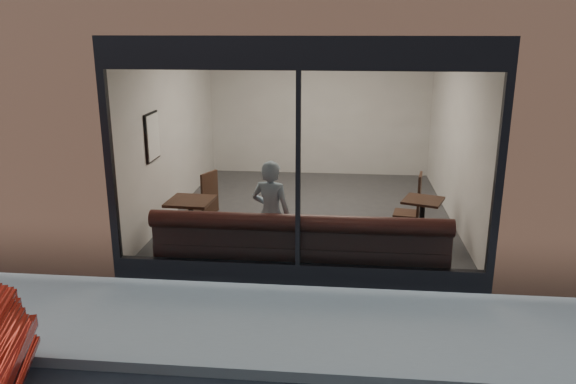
# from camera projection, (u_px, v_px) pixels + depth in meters

# --- Properties ---
(ground) EXTENTS (120.00, 120.00, 0.00)m
(ground) POSITION_uv_depth(u_px,v_px,m) (280.00, 376.00, 5.51)
(ground) COLOR black
(ground) RESTS_ON ground
(sidewalk_near) EXTENTS (40.00, 2.00, 0.01)m
(sidewalk_near) POSITION_uv_depth(u_px,v_px,m) (290.00, 324.00, 6.46)
(sidewalk_near) COLOR gray
(sidewalk_near) RESTS_ON ground
(kerb_near) EXTENTS (40.00, 0.10, 0.12)m
(kerb_near) POSITION_uv_depth(u_px,v_px,m) (280.00, 374.00, 5.45)
(kerb_near) COLOR gray
(kerb_near) RESTS_ON ground
(host_building_pier_left) EXTENTS (2.50, 12.00, 3.20)m
(host_building_pier_left) POSITION_uv_depth(u_px,v_px,m) (159.00, 103.00, 13.05)
(host_building_pier_left) COLOR brown
(host_building_pier_left) RESTS_ON ground
(host_building_pier_right) EXTENTS (2.50, 12.00, 3.20)m
(host_building_pier_right) POSITION_uv_depth(u_px,v_px,m) (490.00, 108.00, 12.34)
(host_building_pier_right) COLOR brown
(host_building_pier_right) RESTS_ON ground
(host_building_backfill) EXTENTS (5.00, 6.00, 3.20)m
(host_building_backfill) POSITION_uv_depth(u_px,v_px,m) (324.00, 91.00, 15.56)
(host_building_backfill) COLOR brown
(host_building_backfill) RESTS_ON ground
(cafe_floor) EXTENTS (6.00, 6.00, 0.00)m
(cafe_floor) POSITION_uv_depth(u_px,v_px,m) (311.00, 213.00, 10.28)
(cafe_floor) COLOR #2D2D30
(cafe_floor) RESTS_ON ground
(cafe_ceiling) EXTENTS (6.00, 6.00, 0.00)m
(cafe_ceiling) POSITION_uv_depth(u_px,v_px,m) (313.00, 34.00, 9.39)
(cafe_ceiling) COLOR white
(cafe_ceiling) RESTS_ON host_building_upper
(cafe_wall_back) EXTENTS (5.00, 0.00, 5.00)m
(cafe_wall_back) POSITION_uv_depth(u_px,v_px,m) (319.00, 105.00, 12.69)
(cafe_wall_back) COLOR beige
(cafe_wall_back) RESTS_ON ground
(cafe_wall_left) EXTENTS (0.00, 6.00, 6.00)m
(cafe_wall_left) POSITION_uv_depth(u_px,v_px,m) (173.00, 126.00, 10.07)
(cafe_wall_left) COLOR beige
(cafe_wall_left) RESTS_ON ground
(cafe_wall_right) EXTENTS (0.00, 6.00, 6.00)m
(cafe_wall_right) POSITION_uv_depth(u_px,v_px,m) (457.00, 130.00, 9.60)
(cafe_wall_right) COLOR beige
(cafe_wall_right) RESTS_ON ground
(storefront_kick) EXTENTS (5.00, 0.10, 0.30)m
(storefront_kick) POSITION_uv_depth(u_px,v_px,m) (298.00, 274.00, 7.43)
(storefront_kick) COLOR black
(storefront_kick) RESTS_ON ground
(storefront_header) EXTENTS (5.00, 0.10, 0.40)m
(storefront_header) POSITION_uv_depth(u_px,v_px,m) (299.00, 53.00, 6.62)
(storefront_header) COLOR black
(storefront_header) RESTS_ON host_building_upper
(storefront_mullion) EXTENTS (0.06, 0.10, 2.50)m
(storefront_mullion) POSITION_uv_depth(u_px,v_px,m) (298.00, 172.00, 7.03)
(storefront_mullion) COLOR black
(storefront_mullion) RESTS_ON storefront_kick
(storefront_glass) EXTENTS (4.80, 0.00, 4.80)m
(storefront_glass) POSITION_uv_depth(u_px,v_px,m) (298.00, 173.00, 7.00)
(storefront_glass) COLOR white
(storefront_glass) RESTS_ON storefront_kick
(banquette) EXTENTS (4.00, 0.55, 0.45)m
(banquette) POSITION_uv_depth(u_px,v_px,m) (300.00, 257.00, 7.79)
(banquette) COLOR #3C1616
(banquette) RESTS_ON cafe_floor
(person) EXTENTS (0.63, 0.49, 1.54)m
(person) POSITION_uv_depth(u_px,v_px,m) (271.00, 214.00, 7.89)
(person) COLOR #9CB7CA
(person) RESTS_ON cafe_floor
(cafe_table_left) EXTENTS (0.70, 0.70, 0.04)m
(cafe_table_left) POSITION_uv_depth(u_px,v_px,m) (190.00, 201.00, 8.58)
(cafe_table_left) COLOR black
(cafe_table_left) RESTS_ON cafe_floor
(cafe_table_right) EXTENTS (0.72, 0.72, 0.04)m
(cafe_table_right) POSITION_uv_depth(u_px,v_px,m) (423.00, 200.00, 8.61)
(cafe_table_right) COLOR black
(cafe_table_right) RESTS_ON cafe_floor
(cafe_chair_left) EXTENTS (0.57, 0.57, 0.04)m
(cafe_chair_left) POSITION_uv_depth(u_px,v_px,m) (202.00, 210.00, 9.73)
(cafe_chair_left) COLOR black
(cafe_chair_left) RESTS_ON cafe_floor
(cafe_chair_right) EXTENTS (0.50, 0.50, 0.04)m
(cafe_chair_right) POSITION_uv_depth(u_px,v_px,m) (407.00, 214.00, 9.57)
(cafe_chair_right) COLOR black
(cafe_chair_right) RESTS_ON cafe_floor
(wall_poster) EXTENTS (0.02, 0.53, 0.71)m
(wall_poster) POSITION_uv_depth(u_px,v_px,m) (153.00, 137.00, 8.89)
(wall_poster) COLOR white
(wall_poster) RESTS_ON cafe_wall_left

